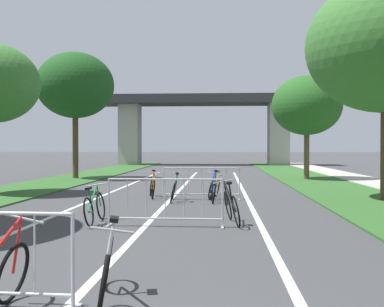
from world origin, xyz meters
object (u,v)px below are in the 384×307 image
object	(u,v)px
tree_left_oak_mid	(75,86)
bicycle_silver_3	(106,269)
bicycle_blue_5	(213,190)
bicycle_teal_6	(174,190)
bicycle_green_2	(95,207)
tree_right_pine_near	(307,106)
bicycle_orange_1	(152,187)
crowd_barrier_third	(201,184)
bicycle_yellow_7	(215,188)
crowd_barrier_second	(165,203)
bicycle_black_0	(231,206)

from	to	relation	value
tree_left_oak_mid	bicycle_silver_3	distance (m)	21.14
tree_left_oak_mid	bicycle_blue_5	distance (m)	13.41
tree_left_oak_mid	bicycle_blue_5	xyz separation A→B (m)	(7.56, -10.06, -4.62)
tree_left_oak_mid	bicycle_teal_6	xyz separation A→B (m)	(6.31, -9.93, -4.65)
bicycle_green_2	bicycle_silver_3	distance (m)	5.46
bicycle_green_2	bicycle_teal_6	bearing A→B (deg)	72.81
tree_right_pine_near	bicycle_orange_1	distance (m)	11.72
crowd_barrier_third	bicycle_yellow_7	xyz separation A→B (m)	(0.43, 0.54, -0.17)
crowd_barrier_second	bicycle_silver_3	bearing A→B (deg)	-91.00
tree_right_pine_near	bicycle_silver_3	size ratio (longest dim) A/B	3.37
crowd_barrier_third	bicycle_green_2	xyz separation A→B (m)	(-2.21, -4.84, -0.16)
tree_left_oak_mid	bicycle_green_2	distance (m)	15.87
bicycle_black_0	bicycle_blue_5	size ratio (longest dim) A/B	1.06
bicycle_orange_1	bicycle_blue_5	distance (m)	2.38
tree_left_oak_mid	tree_right_pine_near	xyz separation A→B (m)	(12.26, -0.02, -1.14)
tree_right_pine_near	bicycle_blue_5	bearing A→B (deg)	-115.09
bicycle_teal_6	crowd_barrier_third	bearing A→B (deg)	23.92
bicycle_green_2	bicycle_teal_6	distance (m)	4.61
bicycle_silver_3	bicycle_blue_5	distance (m)	9.56
bicycle_black_0	crowd_barrier_third	bearing A→B (deg)	92.45
bicycle_blue_5	bicycle_yellow_7	xyz separation A→B (m)	(0.03, 1.10, -0.03)
bicycle_orange_1	bicycle_green_2	bearing A→B (deg)	72.54
bicycle_teal_6	bicycle_silver_3	bearing A→B (deg)	-91.73
crowd_barrier_second	crowd_barrier_third	size ratio (longest dim) A/B	1.00
tree_left_oak_mid	bicycle_silver_3	bearing A→B (deg)	-71.57
crowd_barrier_third	bicycle_black_0	xyz separation A→B (m)	(0.88, -4.70, -0.13)
crowd_barrier_second	bicycle_blue_5	bearing A→B (deg)	78.40
tree_left_oak_mid	crowd_barrier_third	size ratio (longest dim) A/B	2.67
tree_left_oak_mid	bicycle_black_0	xyz separation A→B (m)	(8.04, -14.20, -4.62)
crowd_barrier_second	bicycle_yellow_7	bearing A→B (deg)	80.27
bicycle_yellow_7	tree_left_oak_mid	bearing A→B (deg)	-38.77
bicycle_orange_1	crowd_barrier_third	bearing A→B (deg)	148.76
bicycle_black_0	bicycle_green_2	xyz separation A→B (m)	(-3.08, -0.14, -0.03)
tree_right_pine_near	bicycle_silver_3	distance (m)	20.67
bicycle_black_0	bicycle_silver_3	bearing A→B (deg)	-113.97
crowd_barrier_second	bicycle_orange_1	bearing A→B (deg)	101.01
tree_right_pine_near	bicycle_orange_1	xyz separation A→B (m)	(-6.79, -8.89, -3.49)
crowd_barrier_second	bicycle_blue_5	world-z (taller)	crowd_barrier_second
bicycle_orange_1	bicycle_green_2	size ratio (longest dim) A/B	1.00
bicycle_black_0	bicycle_blue_5	world-z (taller)	bicycle_blue_5
tree_left_oak_mid	tree_right_pine_near	distance (m)	12.31
crowd_barrier_third	bicycle_blue_5	world-z (taller)	crowd_barrier_third
tree_left_oak_mid	bicycle_green_2	size ratio (longest dim) A/B	4.06
tree_right_pine_near	crowd_barrier_third	world-z (taller)	tree_right_pine_near
crowd_barrier_second	bicycle_yellow_7	xyz separation A→B (m)	(0.99, 5.76, -0.17)
crowd_barrier_third	bicycle_silver_3	bearing A→B (deg)	-93.65
bicycle_black_0	tree_right_pine_near	bearing A→B (deg)	65.28
bicycle_orange_1	tree_left_oak_mid	bearing A→B (deg)	-70.45
bicycle_yellow_7	bicycle_green_2	bearing A→B (deg)	74.86
crowd_barrier_second	bicycle_teal_6	xyz separation A→B (m)	(-0.29, 4.79, -0.16)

